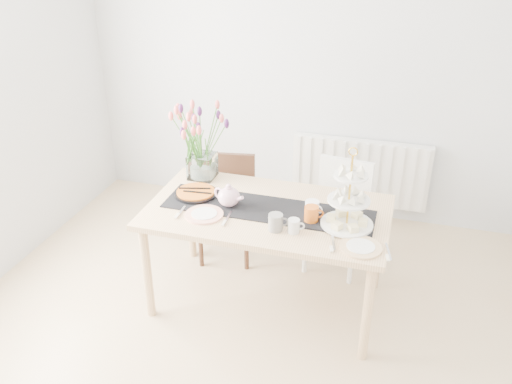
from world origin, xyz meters
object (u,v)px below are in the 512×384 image
(mug_grey, at_px, (276,222))
(mug_orange, at_px, (311,214))
(dining_table, at_px, (268,220))
(teapot, at_px, (229,197))
(cream_jug, at_px, (312,208))
(chair_brown, at_px, (228,199))
(cake_stand, at_px, (348,207))
(mug_white, at_px, (294,226))
(plate_left, at_px, (204,214))
(chair_white, at_px, (340,207))
(tulip_vase, at_px, (201,130))
(plate_right, at_px, (361,247))
(tart_tin, at_px, (196,193))
(radiator, at_px, (360,172))

(mug_grey, bearing_deg, mug_orange, 21.06)
(dining_table, relative_size, teapot, 6.77)
(cream_jug, relative_size, mug_orange, 0.86)
(dining_table, relative_size, chair_brown, 1.95)
(cake_stand, relative_size, mug_orange, 4.49)
(mug_white, distance_m, plate_left, 0.61)
(teapot, relative_size, mug_grey, 2.18)
(chair_white, bearing_deg, tulip_vase, -155.41)
(cake_stand, distance_m, plate_right, 0.29)
(mug_grey, height_order, plate_right, mug_grey)
(tart_tin, relative_size, mug_orange, 2.76)
(tart_tin, bearing_deg, radiator, 53.56)
(cake_stand, height_order, cream_jug, cake_stand)
(radiator, bearing_deg, chair_brown, -137.84)
(tart_tin, bearing_deg, plate_left, -57.33)
(dining_table, distance_m, cake_stand, 0.58)
(tart_tin, distance_m, mug_orange, 0.85)
(radiator, height_order, tulip_vase, tulip_vase)
(mug_orange, distance_m, plate_right, 0.41)
(radiator, distance_m, chair_white, 0.75)
(teapot, distance_m, cream_jug, 0.55)
(chair_white, relative_size, plate_left, 3.35)
(radiator, xyz_separation_m, mug_orange, (-0.16, -1.47, 0.35))
(teapot, height_order, mug_orange, teapot)
(chair_brown, height_order, chair_white, chair_white)
(chair_white, distance_m, mug_orange, 0.79)
(mug_white, xyz_separation_m, plate_left, (-0.60, 0.04, -0.04))
(radiator, distance_m, mug_orange, 1.52)
(chair_brown, distance_m, plate_right, 1.43)
(chair_brown, height_order, plate_left, chair_brown)
(teapot, xyz_separation_m, plate_right, (0.90, -0.26, -0.07))
(dining_table, xyz_separation_m, chair_white, (0.40, 0.65, -0.19))
(cream_jug, height_order, mug_white, cream_jug)
(cream_jug, distance_m, tart_tin, 0.82)
(plate_right, bearing_deg, tart_tin, 163.80)
(mug_grey, bearing_deg, tart_tin, 137.19)
(tulip_vase, height_order, tart_tin, tulip_vase)
(cake_stand, height_order, teapot, cake_stand)
(dining_table, distance_m, plate_right, 0.71)
(cake_stand, relative_size, tart_tin, 1.62)
(tulip_vase, xyz_separation_m, tart_tin, (0.06, -0.29, -0.35))
(tart_tin, xyz_separation_m, mug_grey, (0.64, -0.28, 0.04))
(mug_white, distance_m, plate_right, 0.42)
(chair_white, distance_m, mug_grey, 0.98)
(dining_table, bearing_deg, plate_right, -24.27)
(cake_stand, relative_size, mug_white, 5.45)
(plate_left, bearing_deg, cream_jug, 18.11)
(mug_orange, bearing_deg, mug_grey, -161.44)
(chair_white, xyz_separation_m, cream_jug, (-0.11, -0.62, 0.31))
(tulip_vase, height_order, cake_stand, tulip_vase)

